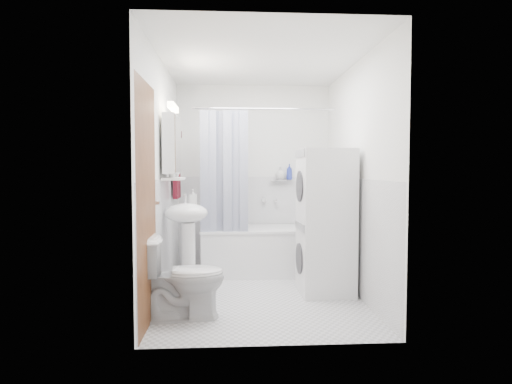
{
  "coord_description": "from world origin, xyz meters",
  "views": [
    {
      "loc": [
        -0.31,
        -4.36,
        1.29
      ],
      "look_at": [
        -0.04,
        0.15,
        1.06
      ],
      "focal_mm": 30.0,
      "sensor_mm": 36.0,
      "label": 1
    }
  ],
  "objects": [
    {
      "name": "towel",
      "position": [
        -0.94,
        0.75,
        1.37
      ],
      "size": [
        0.07,
        0.34,
        0.82
      ],
      "color": "#4E0A1C",
      "rests_on": "room_walls"
    },
    {
      "name": "floor",
      "position": [
        0.0,
        0.0,
        0.0
      ],
      "size": [
        2.6,
        2.6,
        0.0
      ],
      "primitive_type": "plane",
      "color": "silver",
      "rests_on": "ground"
    },
    {
      "name": "curtain_rod",
      "position": [
        0.08,
        0.63,
        2.0
      ],
      "size": [
        1.68,
        0.02,
        0.02
      ],
      "primitive_type": "cylinder",
      "rotation": [
        0.0,
        1.57,
        0.0
      ],
      "color": "silver",
      "rests_on": "room_walls"
    },
    {
      "name": "shower_curtain",
      "position": [
        -0.38,
        0.63,
        1.25
      ],
      "size": [
        0.55,
        0.02,
        1.45
      ],
      "color": "#16204D",
      "rests_on": "curtain_rod"
    },
    {
      "name": "wainscot",
      "position": [
        0.0,
        0.29,
        0.6
      ],
      "size": [
        1.98,
        2.58,
        2.58
      ],
      "color": "white",
      "rests_on": "ground"
    },
    {
      "name": "shelf",
      "position": [
        -0.89,
        0.1,
        1.2
      ],
      "size": [
        0.18,
        0.54,
        0.02
      ],
      "primitive_type": "cube",
      "color": "silver",
      "rests_on": "room_walls"
    },
    {
      "name": "sink",
      "position": [
        -0.75,
        0.03,
        0.7
      ],
      "size": [
        0.44,
        0.37,
        1.04
      ],
      "color": "white",
      "rests_on": "ground"
    },
    {
      "name": "medicine_cabinet",
      "position": [
        -0.9,
        0.1,
        1.57
      ],
      "size": [
        0.13,
        0.5,
        0.71
      ],
      "color": "white",
      "rests_on": "room_walls"
    },
    {
      "name": "shelf_bottle",
      "position": [
        -0.89,
        -0.05,
        1.25
      ],
      "size": [
        0.07,
        0.18,
        0.07
      ],
      "primitive_type": "imported",
      "color": "gray",
      "rests_on": "shelf"
    },
    {
      "name": "door",
      "position": [
        -0.95,
        -0.55,
        1.0
      ],
      "size": [
        0.05,
        2.0,
        2.0
      ],
      "color": "brown",
      "rests_on": "ground"
    },
    {
      "name": "soap_pump",
      "position": [
        -0.71,
        0.25,
        0.95
      ],
      "size": [
        0.08,
        0.17,
        0.08
      ],
      "primitive_type": "imported",
      "color": "gray",
      "rests_on": "sink"
    },
    {
      "name": "washer_dryer",
      "position": [
        0.68,
        0.01,
        0.75
      ],
      "size": [
        0.56,
        0.55,
        1.51
      ],
      "rotation": [
        0.0,
        0.0,
        0.03
      ],
      "color": "white",
      "rests_on": "ground"
    },
    {
      "name": "tub_spout",
      "position": [
        0.28,
        1.25,
        0.89
      ],
      "size": [
        0.04,
        0.12,
        0.04
      ],
      "primitive_type": "cylinder",
      "rotation": [
        1.57,
        0.0,
        0.0
      ],
      "color": "silver",
      "rests_on": "room_walls"
    },
    {
      "name": "shampoo_b",
      "position": [
        0.47,
        1.24,
        1.2
      ],
      "size": [
        0.08,
        0.21,
        0.08
      ],
      "primitive_type": "imported",
      "color": "#2838A3",
      "rests_on": "shower_caddy"
    },
    {
      "name": "room_walls",
      "position": [
        0.0,
        0.0,
        1.49
      ],
      "size": [
        2.6,
        2.6,
        2.6
      ],
      "color": "white",
      "rests_on": "ground"
    },
    {
      "name": "shelf_cup",
      "position": [
        -0.89,
        0.22,
        1.26
      ],
      "size": [
        0.1,
        0.09,
        0.1
      ],
      "primitive_type": "imported",
      "color": "gray",
      "rests_on": "shelf"
    },
    {
      "name": "shampoo_a",
      "position": [
        0.35,
        1.24,
        1.23
      ],
      "size": [
        0.13,
        0.17,
        0.13
      ],
      "primitive_type": "imported",
      "color": "gray",
      "rests_on": "shower_caddy"
    },
    {
      "name": "toilet",
      "position": [
        -0.72,
        -0.67,
        0.36
      ],
      "size": [
        0.77,
        0.48,
        0.71
      ],
      "primitive_type": "imported",
      "rotation": [
        0.0,
        0.0,
        1.68
      ],
      "color": "white",
      "rests_on": "ground"
    },
    {
      "name": "shower_caddy",
      "position": [
        0.33,
        1.24,
        1.15
      ],
      "size": [
        0.22,
        0.06,
        0.02
      ],
      "primitive_type": "cube",
      "color": "silver",
      "rests_on": "room_walls"
    },
    {
      "name": "bathtub",
      "position": [
        0.08,
        0.92,
        0.31
      ],
      "size": [
        1.5,
        0.71,
        0.57
      ],
      "color": "white",
      "rests_on": "ground"
    }
  ]
}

